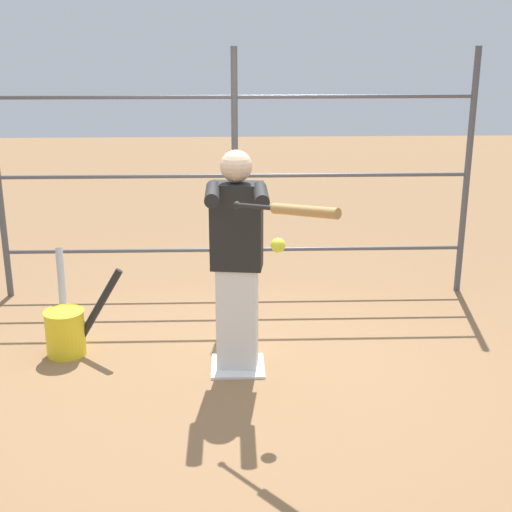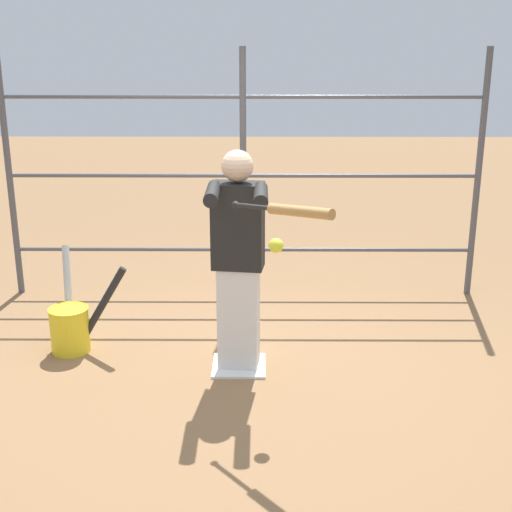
# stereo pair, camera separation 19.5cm
# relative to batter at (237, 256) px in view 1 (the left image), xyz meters

# --- Properties ---
(ground_plane) EXTENTS (24.00, 24.00, 0.00)m
(ground_plane) POSITION_rel_batter_xyz_m (0.00, -0.02, -0.90)
(ground_plane) COLOR olive
(home_plate) EXTENTS (0.40, 0.40, 0.02)m
(home_plate) POSITION_rel_batter_xyz_m (0.00, -0.02, -0.89)
(home_plate) COLOR white
(home_plate) RESTS_ON ground
(fence_backstop) EXTENTS (4.40, 0.06, 2.31)m
(fence_backstop) POSITION_rel_batter_xyz_m (0.00, -1.62, 0.26)
(fence_backstop) COLOR #4C4C51
(fence_backstop) RESTS_ON ground
(batter) EXTENTS (0.42, 0.59, 1.66)m
(batter) POSITION_rel_batter_xyz_m (0.00, 0.00, 0.00)
(batter) COLOR silver
(batter) RESTS_ON ground
(baseball_bat_swinging) EXTENTS (0.61, 0.66, 0.15)m
(baseball_bat_swinging) POSITION_rel_batter_xyz_m (-0.34, 0.80, 0.54)
(baseball_bat_swinging) COLOR black
(softball_in_flight) EXTENTS (0.10, 0.10, 0.10)m
(softball_in_flight) POSITION_rel_batter_xyz_m (-0.26, 0.52, 0.23)
(softball_in_flight) COLOR yellow
(bat_bucket) EXTENTS (0.63, 0.56, 0.78)m
(bat_bucket) POSITION_rel_batter_xyz_m (1.33, -0.31, -0.68)
(bat_bucket) COLOR yellow
(bat_bucket) RESTS_ON ground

